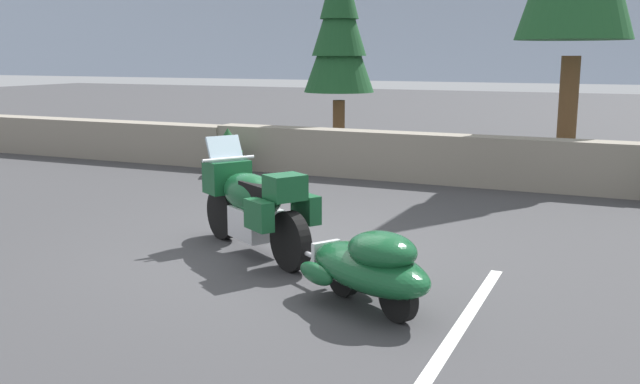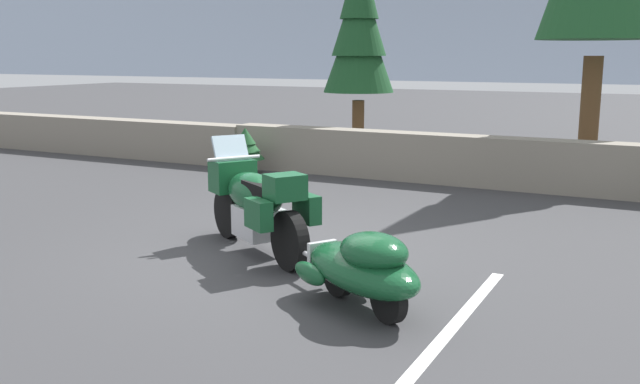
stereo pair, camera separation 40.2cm
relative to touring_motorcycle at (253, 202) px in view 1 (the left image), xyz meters
The scene contains 8 objects.
ground_plane 0.67m from the touring_motorcycle, 34.53° to the left, with size 80.00×80.00×0.00m, color #38383A.
stone_guard_wall 5.54m from the touring_motorcycle, 95.18° to the left, with size 24.00×0.60×0.90m.
distant_ridgeline 95.79m from the touring_motorcycle, 89.88° to the left, with size 240.00×80.00×16.00m, color #99A8BF.
touring_motorcycle is the anchor object (origin of this frame).
car_shaped_trailer 2.25m from the touring_motorcycle, 32.07° to the right, with size 2.06×1.48×0.76m.
pine_tree_far_right 7.83m from the touring_motorcycle, 104.79° to the left, with size 1.53×1.53×4.68m.
pine_sapling_near 5.69m from the touring_motorcycle, 124.31° to the left, with size 0.75×0.75×0.92m.
parking_stripe_marker 3.15m from the touring_motorcycle, 26.06° to the right, with size 0.12×3.60×0.01m, color silver.
Camera 1 is at (3.80, -7.20, 2.31)m, focal length 39.43 mm.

